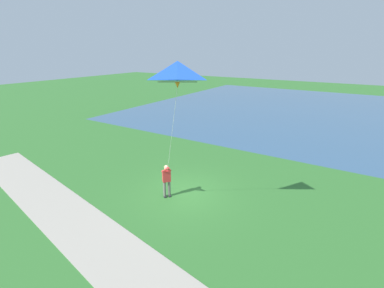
# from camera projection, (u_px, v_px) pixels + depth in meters

# --- Properties ---
(ground_plane) EXTENTS (120.00, 120.00, 0.00)m
(ground_plane) POSITION_uv_depth(u_px,v_px,m) (184.00, 193.00, 14.03)
(ground_plane) COLOR #33702D
(lake_water) EXTENTS (36.00, 44.00, 0.01)m
(lake_water) POSITION_uv_depth(u_px,v_px,m) (328.00, 112.00, 32.51)
(lake_water) COLOR #385B7F
(lake_water) RESTS_ON ground
(walkway_path) EXTENTS (7.69, 31.95, 0.02)m
(walkway_path) POSITION_uv_depth(u_px,v_px,m) (143.00, 281.00, 8.70)
(walkway_path) COLOR #ADA393
(walkway_path) RESTS_ON ground
(person_kite_flyer) EXTENTS (0.58, 0.61, 1.83)m
(person_kite_flyer) POSITION_uv_depth(u_px,v_px,m) (167.00, 178.00, 13.39)
(person_kite_flyer) COLOR #232328
(person_kite_flyer) RESTS_ON ground
(flying_kite) EXTENTS (1.79, 2.28, 4.93)m
(flying_kite) POSITION_uv_depth(u_px,v_px,m) (178.00, 75.00, 9.64)
(flying_kite) COLOR blue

